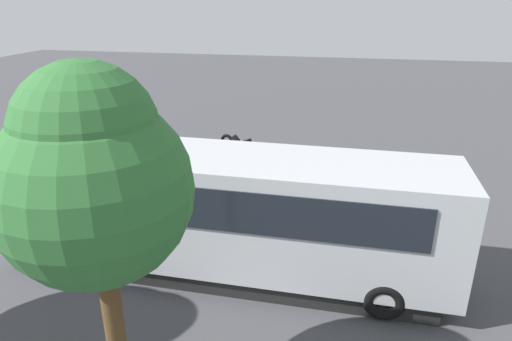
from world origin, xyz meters
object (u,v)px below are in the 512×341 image
spectator_centre (248,186)px  tour_bus (227,215)px  traffic_cone (282,171)px  spectator_far_left (318,199)px  stunt_motorcycle (243,150)px  tree_centre (93,178)px  parked_motorcycle_silver (212,214)px  spectator_left (278,193)px  spectator_right (212,190)px

spectator_centre → tour_bus: bearing=92.9°
traffic_cone → tour_bus: bearing=86.4°
spectator_centre → traffic_cone: (-0.58, -3.58, -0.78)m
spectator_far_left → stunt_motorcycle: spectator_far_left is taller
tree_centre → traffic_cone: bearing=-95.1°
parked_motorcycle_silver → stunt_motorcycle: bearing=-88.4°
traffic_cone → spectator_centre: bearing=80.7°
spectator_left → spectator_right: (2.13, 0.19, -0.01)m
spectator_far_left → tree_centre: tree_centre is taller
spectator_right → traffic_cone: 4.34m
tour_bus → spectator_centre: tour_bus is taller
spectator_left → parked_motorcycle_silver: spectator_left is taller
tour_bus → spectator_centre: bearing=-87.1°
spectator_left → tree_centre: size_ratio=0.28×
spectator_left → traffic_cone: 3.83m
spectator_left → stunt_motorcycle: size_ratio=0.87×
parked_motorcycle_silver → spectator_left: bearing=-156.8°
spectator_far_left → parked_motorcycle_silver: size_ratio=0.86×
stunt_motorcycle → traffic_cone: bearing=174.2°
spectator_right → parked_motorcycle_silver: (-0.17, 0.65, -0.52)m
tour_bus → traffic_cone: (-0.43, -6.73, -1.34)m
tour_bus → spectator_far_left: (-2.16, -2.73, -0.59)m
tour_bus → spectator_far_left: size_ratio=6.42×
spectator_far_left → traffic_cone: 4.42m
spectator_left → spectator_right: size_ratio=1.01×
spectator_right → spectator_centre: bearing=-162.2°
tour_bus → spectator_right: tour_bus is taller
spectator_left → tour_bus: bearing=73.8°
spectator_right → stunt_motorcycle: bearing=-90.6°
tour_bus → parked_motorcycle_silver: bearing=-63.1°
parked_motorcycle_silver → tour_bus: bearing=116.9°
spectator_left → traffic_cone: bearing=-83.3°
parked_motorcycle_silver → stunt_motorcycle: (0.13, -4.75, 0.52)m
tour_bus → spectator_left: 3.18m
spectator_right → stunt_motorcycle: stunt_motorcycle is taller
spectator_far_left → parked_motorcycle_silver: spectator_far_left is taller
traffic_cone → tree_centre: bearing=84.9°
spectator_left → spectator_right: spectator_left is taller
spectator_far_left → spectator_centre: (2.31, -0.42, 0.03)m
traffic_cone → tree_centre: 12.20m
tour_bus → traffic_cone: 6.88m
spectator_far_left → spectator_centre: spectator_centre is taller
tour_bus → spectator_far_left: bearing=-128.3°
spectator_far_left → traffic_cone: bearing=-66.6°
spectator_far_left → tree_centre: bearing=69.7°
parked_motorcycle_silver → spectator_right: bearing=-75.1°
tree_centre → tour_bus: bearing=-97.1°
parked_motorcycle_silver → traffic_cone: bearing=-108.3°
spectator_centre → spectator_left: bearing=171.0°
stunt_motorcycle → tour_bus: bearing=100.1°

